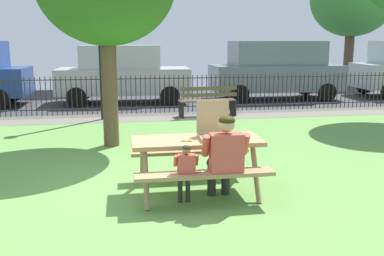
% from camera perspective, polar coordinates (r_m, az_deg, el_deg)
% --- Properties ---
extents(ground, '(28.00, 10.79, 0.02)m').
position_cam_1_polar(ground, '(7.68, -8.20, -4.82)').
color(ground, '#639746').
extents(cobblestone_walkway, '(28.00, 1.40, 0.01)m').
position_cam_1_polar(cobblestone_walkway, '(12.26, -8.76, 1.31)').
color(cobblestone_walkway, slate).
extents(street_asphalt, '(28.00, 6.74, 0.01)m').
position_cam_1_polar(street_asphalt, '(16.28, -8.98, 3.79)').
color(street_asphalt, '#38383D').
extents(picnic_table_foreground, '(1.80, 1.48, 0.79)m').
position_cam_1_polar(picnic_table_foreground, '(6.13, 0.59, -2.99)').
color(picnic_table_foreground, '#A68256').
rests_on(picnic_table_foreground, ground).
extents(pizza_box_open, '(0.47, 0.49, 0.52)m').
position_cam_1_polar(pizza_box_open, '(6.12, 2.98, -0.43)').
color(pizza_box_open, tan).
rests_on(pizza_box_open, picnic_table_foreground).
extents(pizza_slice_on_table, '(0.18, 0.24, 0.02)m').
position_cam_1_polar(pizza_slice_on_table, '(6.00, -0.69, -1.53)').
color(pizza_slice_on_table, '#EDD95B').
rests_on(pizza_slice_on_table, picnic_table_foreground).
extents(adult_at_table, '(0.61, 0.59, 1.19)m').
position_cam_1_polar(adult_at_table, '(5.70, 4.27, -3.52)').
color(adult_at_table, '#292929').
rests_on(adult_at_table, ground).
extents(child_at_table, '(0.32, 0.31, 0.83)m').
position_cam_1_polar(child_at_table, '(5.61, -0.84, -5.33)').
color(child_at_table, '#2C2C2C').
rests_on(child_at_table, ground).
extents(iron_fence_streetside, '(22.68, 0.03, 1.10)m').
position_cam_1_polar(iron_fence_streetside, '(12.87, -8.88, 4.33)').
color(iron_fence_streetside, '#2D2823').
rests_on(iron_fence_streetside, ground).
extents(park_bench_center, '(1.63, 0.58, 0.85)m').
position_cam_1_polar(park_bench_center, '(12.30, 2.07, 3.46)').
color(park_bench_center, brown).
rests_on(park_bench_center, ground).
extents(lamp_post_walkway, '(0.28, 0.28, 4.40)m').
position_cam_1_polar(lamp_post_walkway, '(11.95, -11.98, 13.78)').
color(lamp_post_walkway, black).
rests_on(lamp_post_walkway, ground).
extents(parked_car_center, '(4.47, 2.05, 1.94)m').
position_cam_1_polar(parked_car_center, '(15.10, -8.98, 7.06)').
color(parked_car_center, '#BABBBE').
rests_on(parked_car_center, ground).
extents(parked_car_right, '(4.62, 1.98, 2.08)m').
position_cam_1_polar(parked_car_right, '(16.09, 10.90, 7.58)').
color(parked_car_right, slate).
rests_on(parked_car_right, ground).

